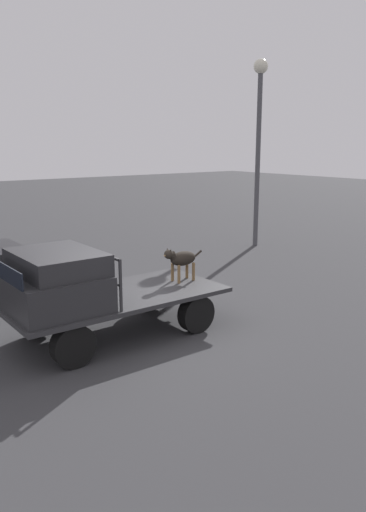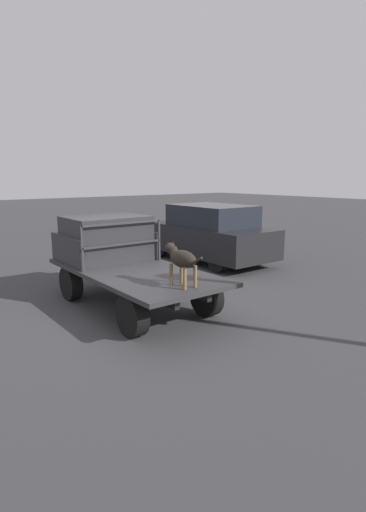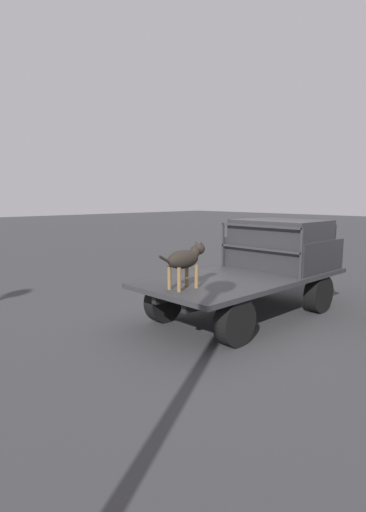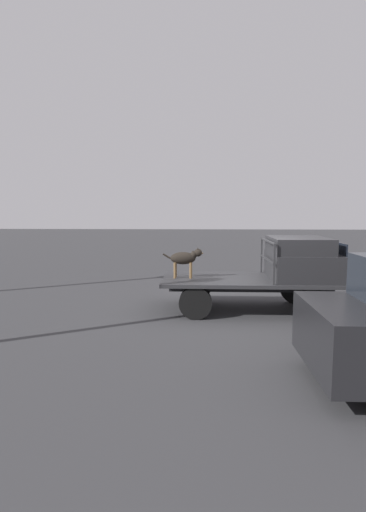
{
  "view_description": "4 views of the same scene",
  "coord_description": "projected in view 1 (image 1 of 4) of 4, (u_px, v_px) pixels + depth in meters",
  "views": [
    {
      "loc": [
        4.32,
        7.68,
        3.47
      ],
      "look_at": [
        -1.55,
        -0.01,
        1.28
      ],
      "focal_mm": 35.0,
      "sensor_mm": 36.0,
      "label": 1
    },
    {
      "loc": [
        -6.56,
        3.89,
        2.55
      ],
      "look_at": [
        -1.55,
        -0.01,
        1.28
      ],
      "focal_mm": 28.0,
      "sensor_mm": 36.0,
      "label": 2
    },
    {
      "loc": [
        -5.67,
        -4.33,
        2.16
      ],
      "look_at": [
        -1.55,
        -0.01,
        1.28
      ],
      "focal_mm": 28.0,
      "sensor_mm": 36.0,
      "label": 3
    },
    {
      "loc": [
        -1.14,
        -9.22,
        2.34
      ],
      "look_at": [
        -1.55,
        -0.01,
        1.28
      ],
      "focal_mm": 28.0,
      "sensor_mm": 36.0,
      "label": 4
    }
  ],
  "objects": [
    {
      "name": "ground_plane",
      "position": [
        117.0,
        334.0,
        9.28
      ],
      "size": [
        80.0,
        80.0,
        0.0
      ],
      "primitive_type": "plane",
      "color": "#38383A"
    },
    {
      "name": "flatbed_truck",
      "position": [
        116.0,
        305.0,
        9.15
      ],
      "size": [
        4.02,
        1.91,
        0.77
      ],
      "color": "black",
      "rests_on": "ground"
    },
    {
      "name": "truck_cab",
      "position": [
        53.0,
        281.0,
        8.31
      ],
      "size": [
        1.49,
        1.79,
        0.95
      ],
      "color": "#28282B",
      "rests_on": "flatbed_truck"
    },
    {
      "name": "truck_headboard",
      "position": [
        95.0,
        267.0,
        8.74
      ],
      "size": [
        0.04,
        1.79,
        0.88
      ],
      "color": "#2D2D30",
      "rests_on": "flatbed_truck"
    },
    {
      "name": "dog",
      "position": [
        181.0,
        259.0,
        9.9
      ],
      "size": [
        0.96,
        0.29,
        0.72
      ],
      "rotation": [
        0.0,
        0.0,
        -0.09
      ],
      "color": "brown",
      "rests_on": "flatbed_truck"
    },
    {
      "name": "light_pole_near",
      "position": [
        259.0,
        123.0,
        16.42
      ],
      "size": [
        0.47,
        0.47,
        6.12
      ],
      "color": "#4C4C51",
      "rests_on": "ground"
    }
  ]
}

